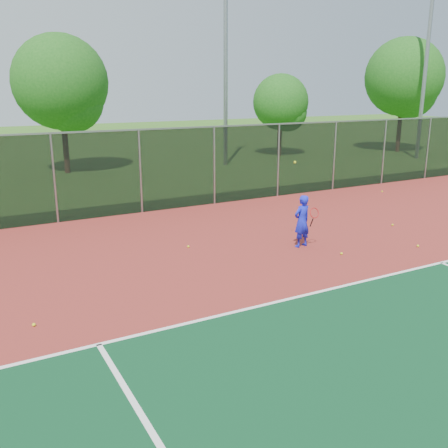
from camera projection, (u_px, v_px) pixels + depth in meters
The scene contains 14 objects.
court_apron at pixel (418, 291), 11.26m from camera, with size 30.00×20.00×0.02m, color maroon.
fence_back at pixel (214, 165), 19.32m from camera, with size 30.00×0.06×3.03m.
tennis_player at pixel (302, 221), 14.19m from camera, with size 0.60×0.63×2.48m.
practice_ball_0 at pixel (418, 246), 14.32m from camera, with size 0.07×0.07×0.07m, color #D0DB19.
practice_ball_1 at pixel (342, 254), 13.66m from camera, with size 0.07×0.07×0.07m, color #D0DB19.
practice_ball_3 at pixel (34, 325), 9.56m from camera, with size 0.07×0.07×0.07m, color #D0DB19.
practice_ball_4 at pixel (382, 191), 21.84m from camera, with size 0.07×0.07×0.07m, color #D0DB19.
practice_ball_5 at pixel (188, 246), 14.27m from camera, with size 0.07×0.07×0.07m, color #D0DB19.
practice_ball_6 at pixel (393, 225), 16.52m from camera, with size 0.07×0.07×0.07m, color #D0DB19.
floodlight_n at pixel (226, 34), 27.76m from camera, with size 0.90×0.40×13.07m.
floodlight_ne at pixel (428, 39), 30.54m from camera, with size 0.90×0.40×13.07m.
tree_back_left at pixel (63, 87), 25.77m from camera, with size 4.88×4.88×7.17m.
tree_back_mid at pixel (282, 105), 32.97m from camera, with size 3.65×3.65×5.37m.
tree_back_right at pixel (405, 81), 34.53m from camera, with size 5.34×5.34×7.84m.
Camera 1 is at (-8.85, -5.09, 4.44)m, focal length 40.00 mm.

